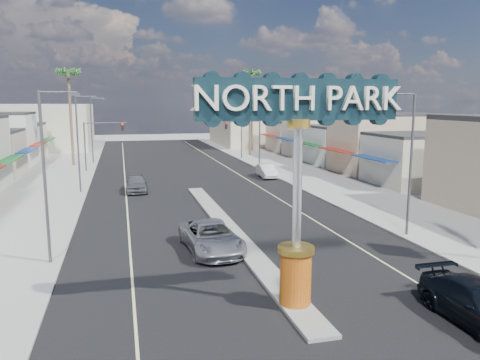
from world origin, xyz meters
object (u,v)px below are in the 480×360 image
palm_left_far (68,78)px  suv_left (211,237)px  palm_right_far (252,78)px  streetlight_l_near (47,169)px  suv_right (480,305)px  palm_right_mid (250,88)px  streetlight_r_far (240,125)px  streetlight_r_near (409,157)px  car_parked_left (136,183)px  car_parked_right (266,171)px  gateway_sign (298,166)px  streetlight_l_mid (80,139)px  streetlight_r_mid (293,135)px  traffic_signal_right (246,134)px  streetlight_l_far (93,127)px  traffic_signal_left (100,136)px

palm_left_far → suv_left: (11.00, -39.91, -10.65)m
palm_right_far → suv_left: size_ratio=2.33×
streetlight_l_near → palm_left_far: 40.59m
suv_left → suv_right: (8.24, -11.32, -0.04)m
palm_right_mid → suv_left: 49.27m
suv_right → streetlight_r_far: bearing=85.2°
streetlight_r_near → car_parked_left: (-15.93, 19.46, -4.24)m
car_parked_left → car_parked_right: size_ratio=1.08×
gateway_sign → streetlight_r_near: gateway_sign is taller
palm_left_far → car_parked_left: palm_left_far is taller
palm_left_far → suv_right: 55.75m
streetlight_l_mid → streetlight_r_far: (20.87, 22.00, 0.00)m
suv_right → car_parked_right: bearing=85.3°
streetlight_l_near → suv_left: streetlight_l_near is taller
streetlight_r_mid → streetlight_l_near: bearing=-136.2°
streetlight_r_far → suv_left: streetlight_r_far is taller
suv_right → streetlight_r_near: bearing=69.2°
traffic_signal_right → suv_right: (-2.95, -45.22, -3.47)m
streetlight_l_far → palm_right_mid: bearing=9.7°
traffic_signal_left → car_parked_left: bearing=-75.8°
traffic_signal_right → car_parked_left: size_ratio=1.23×
streetlight_r_mid → car_parked_right: streetlight_r_mid is taller
streetlight_r_near → palm_right_far: size_ratio=0.64×
palm_right_mid → car_parked_right: size_ratio=2.70×
traffic_signal_left → palm_right_far: 31.22m
traffic_signal_left → streetlight_l_near: (-1.25, -33.99, 0.79)m
streetlight_l_near → streetlight_r_mid: bearing=43.8°
palm_right_far → suv_left: 55.83m
gateway_sign → streetlight_r_near: (10.43, 8.02, -0.86)m
streetlight_r_mid → palm_left_far: (-23.43, 20.00, 6.43)m
suv_left → car_parked_left: bearing=96.1°
car_parked_right → streetlight_r_far: bearing=88.2°
streetlight_r_mid → traffic_signal_right: bearing=95.1°
streetlight_l_mid → palm_right_far: bearing=51.5°
streetlight_r_mid → palm_left_far: 31.47m
traffic_signal_left → streetlight_l_near: size_ratio=0.67×
palm_left_far → palm_right_far: size_ratio=0.93×
streetlight_l_near → palm_right_mid: 51.92m
streetlight_r_mid → suv_right: streetlight_r_mid is taller
streetlight_r_near → palm_right_mid: palm_right_mid is taller
traffic_signal_right → streetlight_l_far: 21.20m
traffic_signal_left → streetlight_l_near: 34.03m
streetlight_l_far → streetlight_l_near: bearing=-90.0°
streetlight_r_near → car_parked_left: streetlight_r_near is taller
traffic_signal_right → streetlight_r_near: bearing=-87.9°
streetlight_r_near → palm_right_mid: size_ratio=0.74×
streetlight_l_far → palm_right_far: palm_right_far is taller
streetlight_r_near → car_parked_right: 24.94m
streetlight_l_far → car_parked_right: (19.43, -17.48, -4.33)m
gateway_sign → palm_right_far: palm_right_far is taller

